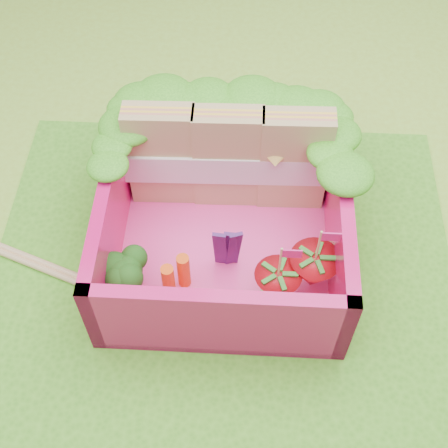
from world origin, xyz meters
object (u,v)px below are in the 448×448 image
object	(u,v)px
sandwich_stack	(229,158)
broccoli	(122,273)
bento_box	(224,221)
strawberry_left	(277,286)
chopsticks	(42,266)
strawberry_right	(313,272)

from	to	relation	value
sandwich_stack	broccoli	world-z (taller)	sandwich_stack
bento_box	strawberry_left	xyz separation A→B (m)	(0.29, -0.34, -0.09)
bento_box	sandwich_stack	xyz separation A→B (m)	(0.00, 0.36, 0.11)
broccoli	sandwich_stack	bearing A→B (deg)	52.90
bento_box	chopsticks	size ratio (longest dim) A/B	0.62
strawberry_left	chopsticks	xyz separation A→B (m)	(-1.31, 0.16, -0.16)
broccoli	bento_box	bearing A→B (deg)	32.47
strawberry_left	chopsticks	distance (m)	1.33
bento_box	strawberry_left	world-z (taller)	bento_box
broccoli	strawberry_right	xyz separation A→B (m)	(1.00, 0.09, -0.04)
bento_box	broccoli	bearing A→B (deg)	-147.53
sandwich_stack	strawberry_left	distance (m)	0.78
bento_box	chopsticks	world-z (taller)	bento_box
sandwich_stack	bento_box	bearing A→B (deg)	-90.72
sandwich_stack	strawberry_left	world-z (taller)	sandwich_stack
sandwich_stack	broccoli	bearing A→B (deg)	-127.10
bento_box	strawberry_left	size ratio (longest dim) A/B	2.67
bento_box	sandwich_stack	bearing A→B (deg)	89.28
strawberry_left	sandwich_stack	bearing A→B (deg)	112.40
sandwich_stack	chopsticks	size ratio (longest dim) A/B	0.59
broccoli	strawberry_right	world-z (taller)	strawberry_right
strawberry_left	strawberry_right	distance (m)	0.21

